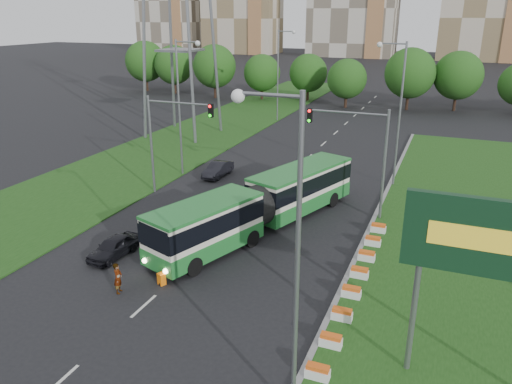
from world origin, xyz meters
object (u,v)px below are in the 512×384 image
at_px(billboard, 488,247).
at_px(car_left_near, 114,247).
at_px(pedestrian, 118,278).
at_px(shopping_trolley, 162,279).
at_px(traffic_mast_left, 168,130).
at_px(car_left_far, 218,169).
at_px(traffic_mast_median, 362,146).
at_px(articulated_bus, 258,204).

xyz_separation_m(billboard, car_left_near, (-20.06, 4.02, -5.53)).
distance_m(billboard, pedestrian, 18.03).
height_order(billboard, pedestrian, billboard).
bearing_deg(shopping_trolley, billboard, 16.35).
xyz_separation_m(billboard, shopping_trolley, (-15.55, 2.21, -5.83)).
height_order(billboard, traffic_mast_left, same).
bearing_deg(billboard, car_left_far, 135.59).
relative_size(traffic_mast_median, car_left_far, 2.01).
height_order(billboard, shopping_trolley, billboard).
bearing_deg(billboard, traffic_mast_median, 115.03).
distance_m(traffic_mast_median, car_left_near, 18.01).
xyz_separation_m(traffic_mast_left, shopping_trolley, (7.08, -12.79, -5.01)).
bearing_deg(car_left_far, car_left_near, -84.71).
distance_m(car_left_far, shopping_trolley, 19.36).
height_order(car_left_near, shopping_trolley, car_left_near).
height_order(traffic_mast_median, pedestrian, traffic_mast_median).
bearing_deg(shopping_trolley, articulated_bus, 101.18).
distance_m(car_left_near, shopping_trolley, 4.87).
distance_m(car_left_near, pedestrian, 4.41).
height_order(traffic_mast_left, car_left_near, traffic_mast_left).
xyz_separation_m(billboard, articulated_bus, (-13.41, 11.26, -4.33)).
distance_m(traffic_mast_median, shopping_trolley, 16.75).
distance_m(traffic_mast_median, car_left_far, 15.23).
relative_size(traffic_mast_median, traffic_mast_left, 1.00).
relative_size(billboard, shopping_trolley, 11.78).
relative_size(car_left_near, shopping_trolley, 5.51).
bearing_deg(car_left_far, pedestrian, -77.39).
xyz_separation_m(traffic_mast_median, shopping_trolley, (-8.07, -13.79, -5.01)).
relative_size(traffic_mast_median, articulated_bus, 0.44).
height_order(traffic_mast_left, articulated_bus, traffic_mast_left).
bearing_deg(billboard, articulated_bus, 139.99).
height_order(traffic_mast_left, car_left_far, traffic_mast_left).
height_order(traffic_mast_median, traffic_mast_left, same).
bearing_deg(billboard, pedestrian, 177.83).
bearing_deg(car_left_far, articulated_bus, -49.20).
bearing_deg(billboard, car_left_near, 168.67).
relative_size(traffic_mast_left, car_left_far, 2.01).
distance_m(articulated_bus, car_left_far, 12.29).
xyz_separation_m(articulated_bus, car_left_near, (-6.64, -7.24, -1.20)).
distance_m(traffic_mast_left, articulated_bus, 10.55).
bearing_deg(traffic_mast_left, traffic_mast_median, 3.77).
xyz_separation_m(billboard, traffic_mast_median, (-7.47, 16.00, -0.81)).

